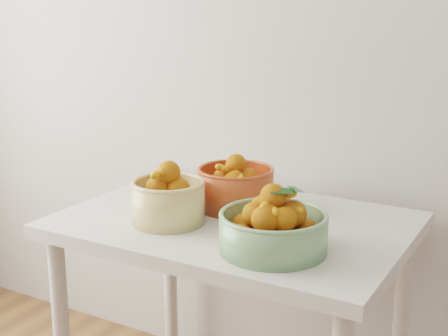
% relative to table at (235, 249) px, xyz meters
% --- Properties ---
extents(table, '(1.00, 0.70, 0.75)m').
position_rel_table_xyz_m(table, '(0.00, 0.00, 0.00)').
color(table, silver).
rests_on(table, ground).
extents(bowl_cream, '(0.26, 0.26, 0.18)m').
position_rel_table_xyz_m(bowl_cream, '(-0.15, -0.12, 0.17)').
color(bowl_cream, '#DABD7B').
rests_on(bowl_cream, table).
extents(bowl_green, '(0.31, 0.31, 0.18)m').
position_rel_table_xyz_m(bowl_green, '(0.20, -0.17, 0.16)').
color(bowl_green, '#7BA773').
rests_on(bowl_green, table).
extents(bowl_orange, '(0.26, 0.26, 0.17)m').
position_rel_table_xyz_m(bowl_orange, '(-0.05, 0.09, 0.16)').
color(bowl_orange, '#BF3A19').
rests_on(bowl_orange, table).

